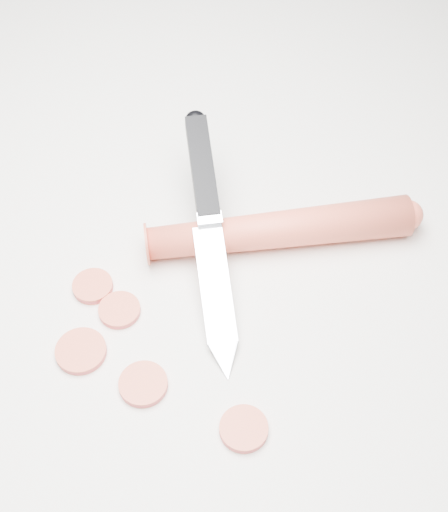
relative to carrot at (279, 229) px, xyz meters
The scene contains 8 objects.
ground 0.11m from the carrot, 100.37° to the right, with size 2.40×2.40×0.00m, color silver.
carrot is the anchor object (origin of this frame).
carrot_slice_0 0.15m from the carrot, 114.50° to the right, with size 0.03×0.03×0.01m, color #D24A31.
carrot_slice_1 0.16m from the carrot, 125.65° to the right, with size 0.03×0.03×0.01m, color #D24A31.
carrot_slice_2 0.17m from the carrot, 91.12° to the right, with size 0.04×0.04×0.01m, color #D24A31.
carrot_slice_3 0.17m from the carrot, 63.64° to the right, with size 0.03×0.03×0.01m, color #D24A31.
carrot_slice_4 0.19m from the carrot, 108.38° to the right, with size 0.04×0.04×0.01m, color #D24A31.
kitchen_knife 0.06m from the carrot, 124.81° to the right, with size 0.18×0.18×0.07m, color #B8BABF, non-canonical shape.
Camera 1 is at (0.21, -0.21, 0.48)m, focal length 50.00 mm.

